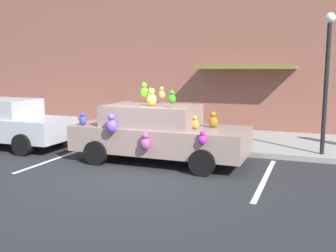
{
  "coord_description": "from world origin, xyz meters",
  "views": [
    {
      "loc": [
        3.97,
        -7.85,
        2.55
      ],
      "look_at": [
        0.07,
        2.2,
        0.9
      ],
      "focal_mm": 41.17,
      "sensor_mm": 36.0,
      "label": 1
    }
  ],
  "objects_px": {
    "plush_covered_car": "(158,133)",
    "parked_sedan_behind": "(7,123)",
    "teddy_bear_on_sidewalk": "(130,129)",
    "street_lamp_post": "(327,69)"
  },
  "relations": [
    {
      "from": "plush_covered_car",
      "to": "parked_sedan_behind",
      "type": "distance_m",
      "value": 5.29
    },
    {
      "from": "teddy_bear_on_sidewalk",
      "to": "street_lamp_post",
      "type": "xyz_separation_m",
      "value": [
        6.01,
        -0.07,
        2.01
      ]
    },
    {
      "from": "parked_sedan_behind",
      "to": "street_lamp_post",
      "type": "distance_m",
      "value": 9.79
    },
    {
      "from": "parked_sedan_behind",
      "to": "street_lamp_post",
      "type": "bearing_deg",
      "value": 11.01
    },
    {
      "from": "teddy_bear_on_sidewalk",
      "to": "street_lamp_post",
      "type": "bearing_deg",
      "value": -0.68
    },
    {
      "from": "plush_covered_car",
      "to": "street_lamp_post",
      "type": "bearing_deg",
      "value": 24.6
    },
    {
      "from": "plush_covered_car",
      "to": "street_lamp_post",
      "type": "xyz_separation_m",
      "value": [
        4.17,
        1.91,
        1.7
      ]
    },
    {
      "from": "plush_covered_car",
      "to": "parked_sedan_behind",
      "type": "height_order",
      "value": "plush_covered_car"
    },
    {
      "from": "plush_covered_car",
      "to": "teddy_bear_on_sidewalk",
      "type": "bearing_deg",
      "value": 132.87
    },
    {
      "from": "parked_sedan_behind",
      "to": "teddy_bear_on_sidewalk",
      "type": "bearing_deg",
      "value": 28.98
    }
  ]
}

